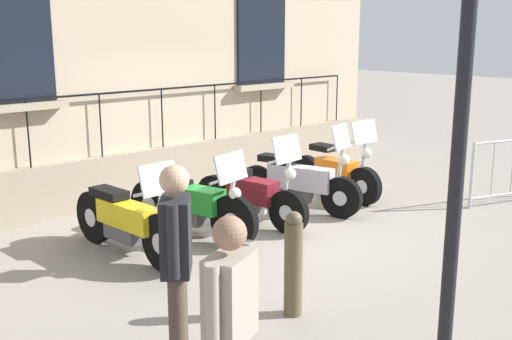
{
  "coord_description": "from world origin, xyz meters",
  "views": [
    {
      "loc": [
        6.1,
        -5.73,
        2.69
      ],
      "look_at": [
        0.06,
        0.0,
        0.8
      ],
      "focal_mm": 42.88,
      "sensor_mm": 36.0,
      "label": 1
    }
  ],
  "objects": [
    {
      "name": "motorcycle_maroon",
      "position": [
        -0.0,
        -0.03,
        0.43
      ],
      "size": [
        1.98,
        0.65,
        1.35
      ],
      "color": "black",
      "rests_on": "ground_plane"
    },
    {
      "name": "ground_plane",
      "position": [
        0.0,
        0.0,
        0.0
      ],
      "size": [
        60.0,
        60.0,
        0.0
      ],
      "primitive_type": "plane",
      "color": "gray"
    },
    {
      "name": "pedestrian_standing",
      "position": [
        3.43,
        -3.42,
        0.9
      ],
      "size": [
        0.33,
        0.5,
        1.61
      ],
      "color": "#23283D",
      "rests_on": "ground_plane"
    },
    {
      "name": "motorcycle_orange",
      "position": [
        -0.1,
        1.95,
        0.42
      ],
      "size": [
        1.88,
        0.68,
        1.35
      ],
      "color": "black",
      "rests_on": "ground_plane"
    },
    {
      "name": "motorcycle_yellow",
      "position": [
        -0.13,
        -1.99,
        0.44
      ],
      "size": [
        2.13,
        0.6,
        1.26
      ],
      "color": "black",
      "rests_on": "ground_plane"
    },
    {
      "name": "motorcycle_green",
      "position": [
        -0.14,
        -0.99,
        0.44
      ],
      "size": [
        2.07,
        0.77,
        1.22
      ],
      "color": "black",
      "rests_on": "ground_plane"
    },
    {
      "name": "bollard",
      "position": [
        2.35,
        -1.68,
        0.52
      ],
      "size": [
        0.18,
        0.18,
        1.04
      ],
      "color": "brown",
      "rests_on": "ground_plane"
    },
    {
      "name": "motorcycle_silver",
      "position": [
        -0.01,
        0.96,
        0.44
      ],
      "size": [
        2.04,
        0.81,
        1.39
      ],
      "color": "black",
      "rests_on": "ground_plane"
    },
    {
      "name": "pedestrian_walking",
      "position": [
        2.42,
        -3.1,
        0.97
      ],
      "size": [
        0.42,
        0.4,
        1.72
      ],
      "color": "#47382D",
      "rests_on": "ground_plane"
    }
  ]
}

